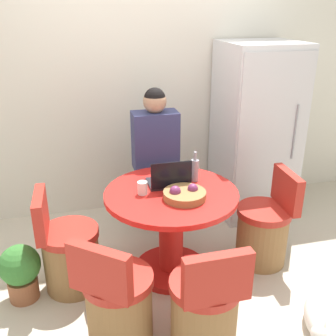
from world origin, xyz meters
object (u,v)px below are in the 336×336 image
Objects in this scene: chair_near_camera at (205,311)px; person_seated at (154,154)px; chair_left_side at (69,254)px; dining_table at (171,222)px; chair_near_left_corner at (118,305)px; laptop at (169,180)px; cat at (315,316)px; potted_plant at (21,270)px; bottle at (195,170)px; fruit_bowl at (184,194)px; refrigerator at (255,131)px; chair_right_side at (264,231)px.

chair_near_camera is 1.58m from person_seated.
dining_table is at bearing -90.00° from chair_left_side.
chair_near_left_corner is 1.00m from laptop.
chair_near_camera reaches higher than cat.
person_seated is at bearing 87.68° from dining_table.
dining_table is 1.19m from cat.
dining_table is 0.74× the size of person_seated.
chair_near_left_corner is 1.82× the size of potted_plant.
chair_left_side is at bearing 6.72° from laptop.
bottle is (0.22, 0.04, 0.05)m from laptop.
person_seated is 1.84m from cat.
chair_near_camera is 0.80m from cat.
laptop is (-0.02, -0.62, 0.02)m from person_seated.
potted_plant is at bearing 175.74° from fruit_bowl.
person_seated reaches higher than bottle.
potted_plant is at bearing -178.01° from dining_table.
refrigerator is 3.88× the size of potted_plant.
laptop is (-1.06, -0.74, -0.08)m from refrigerator.
chair_near_camera is 1.81× the size of cat.
chair_left_side is 1.82× the size of potted_plant.
bottle is at bearing 108.95° from person_seated.
potted_plant is at bearing 33.50° from person_seated.
cat is (0.78, -0.81, -0.37)m from dining_table.
refrigerator is 1.09m from chair_right_side.
person_seated reaches higher than chair_near_camera.
cat is (1.57, -0.83, -0.20)m from chair_left_side.
refrigerator is 1.69× the size of dining_table.
bottle reaches higher than chair_right_side.
bottle is at bearing 32.99° from dining_table.
dining_table is at bearing -90.00° from chair_near_left_corner.
potted_plant is at bearing -172.14° from bottle.
dining_table is at bearing -147.01° from bottle.
chair_near_camera is 1.36m from potted_plant.
laptop is at bearing 7.41° from potted_plant.
fruit_bowl is (0.03, -0.85, 0.00)m from person_seated.
bottle is 0.55× the size of potted_plant.
potted_plant is (-1.16, -0.77, -0.51)m from person_seated.
laptop reaches higher than chair_near_left_corner.
chair_left_side is at bearing -155.89° from refrigerator.
potted_plant is (-1.91, 0.78, 0.15)m from cat.
refrigerator is at bearing -162.06° from cat.
chair_near_camera is 2.55× the size of laptop.
laptop reaches higher than chair_left_side.
dining_table is 0.80m from chair_left_side.
fruit_bowl is at bearing -98.46° from chair_left_side.
chair_near_camera is at bearing -134.02° from chair_left_side.
bottle is (0.22, 0.93, 0.53)m from chair_near_camera.
chair_near_camera is 2.59× the size of fruit_bowl.
person_seated is 0.62m from laptop.
fruit_bowl reaches higher than cat.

